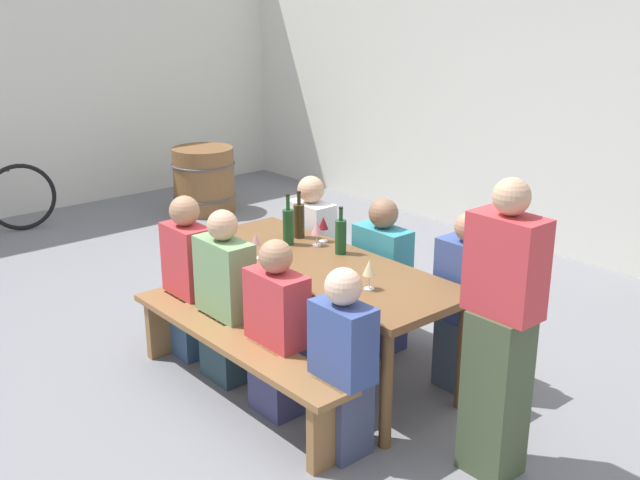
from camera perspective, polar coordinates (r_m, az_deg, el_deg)
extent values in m
plane|color=slate|center=(5.15, 0.00, -9.54)|extent=(24.00, 24.00, 0.00)
cube|color=silver|center=(7.17, 20.66, 10.74)|extent=(14.00, 0.20, 3.20)
cube|color=silver|center=(8.99, -21.66, 11.97)|extent=(0.20, 6.94, 3.20)
cube|color=brown|center=(4.85, 0.00, -1.96)|extent=(2.01, 0.76, 0.05)
cylinder|color=brown|center=(5.52, -8.83, -3.80)|extent=(0.07, 0.07, 0.70)
cylinder|color=brown|center=(4.20, 4.98, -11.12)|extent=(0.07, 0.07, 0.70)
cylinder|color=brown|center=(5.85, -3.51, -2.29)|extent=(0.07, 0.07, 0.70)
cylinder|color=brown|center=(4.63, 10.63, -8.42)|extent=(0.07, 0.07, 0.70)
cube|color=olive|center=(4.59, -6.52, -7.33)|extent=(1.91, 0.30, 0.04)
cube|color=olive|center=(5.35, -11.63, -6.37)|extent=(0.06, 0.24, 0.41)
cube|color=olive|center=(4.11, 0.55, -14.17)|extent=(0.06, 0.24, 0.41)
cube|color=olive|center=(5.40, 5.51, -3.25)|extent=(1.91, 0.30, 0.04)
cube|color=olive|center=(6.06, -0.36, -2.97)|extent=(0.06, 0.24, 0.41)
cube|color=olive|center=(4.99, 12.55, -8.35)|extent=(0.06, 0.24, 0.41)
cylinder|color=#332814|center=(5.29, -1.58, 1.43)|extent=(0.08, 0.08, 0.24)
cylinder|color=#332814|center=(5.25, -1.59, 3.10)|extent=(0.03, 0.03, 0.08)
cylinder|color=black|center=(5.24, -1.60, 3.61)|extent=(0.03, 0.03, 0.01)
cylinder|color=#194723|center=(4.97, 1.56, 0.22)|extent=(0.07, 0.07, 0.23)
cylinder|color=#194723|center=(4.93, 1.57, 1.91)|extent=(0.03, 0.03, 0.08)
cylinder|color=black|center=(4.91, 1.58, 2.42)|extent=(0.03, 0.03, 0.01)
cylinder|color=#194723|center=(5.15, -2.39, 0.96)|extent=(0.07, 0.07, 0.24)
cylinder|color=#194723|center=(5.10, -2.42, 2.79)|extent=(0.03, 0.03, 0.10)
cylinder|color=black|center=(5.09, -2.43, 3.39)|extent=(0.03, 0.03, 0.01)
cylinder|color=silver|center=(4.93, -4.79, -1.35)|extent=(0.06, 0.06, 0.01)
cylinder|color=silver|center=(4.91, -4.81, -0.84)|extent=(0.01, 0.01, 0.09)
cone|color=#D18C93|center=(4.89, -4.83, 0.08)|extent=(0.06, 0.06, 0.08)
cylinder|color=silver|center=(5.24, 0.25, -0.08)|extent=(0.06, 0.06, 0.01)
cylinder|color=silver|center=(5.22, 0.25, 0.39)|extent=(0.01, 0.01, 0.08)
cone|color=maroon|center=(5.20, 0.25, 1.29)|extent=(0.07, 0.07, 0.09)
cylinder|color=silver|center=(5.16, -0.25, -0.39)|extent=(0.06, 0.06, 0.01)
cylinder|color=silver|center=(5.14, -0.25, 0.04)|extent=(0.01, 0.01, 0.08)
cone|color=#D18C93|center=(5.12, -0.26, 0.96)|extent=(0.08, 0.08, 0.10)
cylinder|color=silver|center=(4.43, 3.69, -3.66)|extent=(0.06, 0.06, 0.01)
cylinder|color=silver|center=(4.41, 3.70, -3.13)|extent=(0.01, 0.01, 0.08)
cone|color=beige|center=(4.38, 3.72, -2.04)|extent=(0.08, 0.08, 0.10)
cube|color=#324C6E|center=(5.32, -9.64, -6.16)|extent=(0.27, 0.24, 0.45)
cube|color=#C6383D|center=(5.15, -9.91, -1.46)|extent=(0.36, 0.20, 0.48)
sphere|color=#A87A5B|center=(5.05, -10.12, 2.16)|extent=(0.20, 0.20, 0.20)
cube|color=#283F4A|center=(4.98, -6.93, -7.83)|extent=(0.31, 0.24, 0.45)
cube|color=#729966|center=(4.79, -7.15, -2.78)|extent=(0.41, 0.20, 0.49)
sphere|color=tan|center=(4.68, -7.31, 1.11)|extent=(0.19, 0.19, 0.19)
cube|color=#3C3D68|center=(4.59, -3.16, -10.12)|extent=(0.29, 0.24, 0.45)
cube|color=#C6383D|center=(4.40, -3.26, -5.08)|extent=(0.39, 0.20, 0.43)
sphere|color=#A87A5B|center=(4.28, -3.33, -1.24)|extent=(0.20, 0.20, 0.20)
cube|color=#3E4564|center=(4.21, 1.66, -12.93)|extent=(0.26, 0.24, 0.45)
cube|color=#384C8C|center=(4.00, 1.71, -7.60)|extent=(0.34, 0.20, 0.42)
sphere|color=beige|center=(3.88, 1.76, -3.50)|extent=(0.20, 0.20, 0.20)
cube|color=#542743|center=(5.87, -0.66, -3.49)|extent=(0.27, 0.24, 0.45)
cube|color=silver|center=(5.72, -0.67, 0.67)|extent=(0.36, 0.20, 0.44)
sphere|color=tan|center=(5.63, -0.69, 3.81)|extent=(0.20, 0.20, 0.20)
cube|color=navy|center=(5.36, 4.55, -5.77)|extent=(0.30, 0.24, 0.45)
cube|color=teal|center=(5.19, 4.68, -1.34)|extent=(0.40, 0.20, 0.43)
sphere|color=#846047|center=(5.10, 4.77, 2.00)|extent=(0.20, 0.20, 0.20)
cube|color=#45566B|center=(4.93, 10.53, -8.30)|extent=(0.27, 0.24, 0.45)
cube|color=#384C8C|center=(4.73, 10.87, -3.07)|extent=(0.36, 0.20, 0.52)
sphere|color=#A87A5B|center=(4.62, 11.12, 0.95)|extent=(0.18, 0.18, 0.18)
cube|color=#414E34|center=(4.05, 12.99, -11.18)|extent=(0.28, 0.24, 0.89)
cube|color=#C6383D|center=(3.76, 13.75, -1.87)|extent=(0.37, 0.20, 0.50)
sphere|color=tan|center=(3.66, 14.15, 3.17)|extent=(0.18, 0.18, 0.18)
cylinder|color=brown|center=(8.64, -8.68, 4.47)|extent=(0.68, 0.68, 0.73)
torus|color=#4C4C51|center=(8.60, -8.74, 5.65)|extent=(0.71, 0.71, 0.02)
torus|color=#4C4C51|center=(8.68, -8.62, 3.31)|extent=(0.71, 0.71, 0.02)
torus|color=black|center=(8.45, -21.48, 3.00)|extent=(0.21, 0.69, 0.70)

